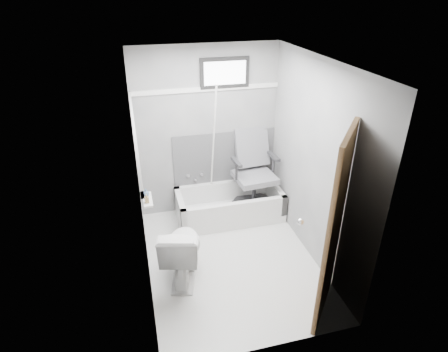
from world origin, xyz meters
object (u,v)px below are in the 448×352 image
object	(u,v)px
toilet	(182,251)
soap_bottle_b	(146,193)
soap_bottle_a	(147,198)
office_chair	(255,172)
bathtub	(229,204)
door	(376,246)

from	to	relation	value
toilet	soap_bottle_b	distance (m)	0.77
toilet	soap_bottle_a	distance (m)	0.71
office_chair	soap_bottle_b	distance (m)	1.72
bathtub	soap_bottle_b	distance (m)	1.55
office_chair	bathtub	bearing A→B (deg)	178.76
office_chair	toilet	distance (m)	1.68
bathtub	office_chair	distance (m)	0.60
door	soap_bottle_a	bearing A→B (deg)	144.07
bathtub	toilet	world-z (taller)	toilet
bathtub	soap_bottle_b	size ratio (longest dim) A/B	15.75
bathtub	soap_bottle_a	world-z (taller)	soap_bottle_a
soap_bottle_b	door	bearing A→B (deg)	-38.57
office_chair	door	size ratio (longest dim) A/B	0.56
office_chair	toilet	world-z (taller)	office_chair
bathtub	door	xyz separation A→B (m)	(0.75, -2.21, 0.79)
toilet	door	bearing A→B (deg)	159.32
office_chair	door	bearing A→B (deg)	-85.89
soap_bottle_a	soap_bottle_b	xyz separation A→B (m)	(0.00, 0.14, -0.01)
door	soap_bottle_b	distance (m)	2.46
office_chair	soap_bottle_b	bearing A→B (deg)	-160.82
office_chair	door	xyz separation A→B (m)	(0.37, -2.24, 0.32)
door	bathtub	bearing A→B (deg)	108.75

